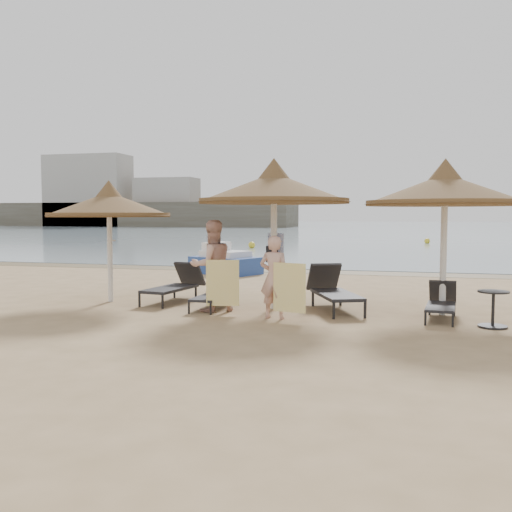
{
  "coord_description": "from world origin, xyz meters",
  "views": [
    {
      "loc": [
        2.62,
        -10.72,
        2.05
      ],
      "look_at": [
        -0.56,
        1.2,
        1.14
      ],
      "focal_mm": 40.0,
      "sensor_mm": 36.0,
      "label": 1
    }
  ],
  "objects_px": {
    "lounger_far_right": "(441,302)",
    "palapa_right": "(445,191)",
    "palapa_left": "(109,205)",
    "side_table": "(493,310)",
    "pedal_boat": "(225,262)",
    "lounger_near_left": "(214,293)",
    "person_left": "(212,259)",
    "person_right": "(274,270)",
    "palapa_center": "(274,189)",
    "lounger_near_right": "(333,289)",
    "lounger_far_left": "(176,284)"
  },
  "relations": [
    {
      "from": "pedal_boat",
      "to": "person_left",
      "type": "bearing_deg",
      "value": -49.25
    },
    {
      "from": "palapa_center",
      "to": "side_table",
      "type": "relative_size",
      "value": 4.93
    },
    {
      "from": "person_right",
      "to": "pedal_boat",
      "type": "height_order",
      "value": "person_right"
    },
    {
      "from": "person_right",
      "to": "lounger_far_right",
      "type": "bearing_deg",
      "value": -159.69
    },
    {
      "from": "palapa_center",
      "to": "person_left",
      "type": "xyz_separation_m",
      "value": [
        -1.18,
        -0.69,
        -1.47
      ]
    },
    {
      "from": "palapa_left",
      "to": "person_left",
      "type": "relative_size",
      "value": 1.28
    },
    {
      "from": "lounger_far_right",
      "to": "side_table",
      "type": "distance_m",
      "value": 1.11
    },
    {
      "from": "lounger_far_left",
      "to": "lounger_far_right",
      "type": "distance_m",
      "value": 5.97
    },
    {
      "from": "palapa_left",
      "to": "lounger_far_right",
      "type": "xyz_separation_m",
      "value": [
        7.39,
        -0.29,
        -1.94
      ]
    },
    {
      "from": "lounger_far_right",
      "to": "palapa_right",
      "type": "bearing_deg",
      "value": 90.04
    },
    {
      "from": "person_right",
      "to": "lounger_near_left",
      "type": "bearing_deg",
      "value": -25.7
    },
    {
      "from": "lounger_near_right",
      "to": "person_right",
      "type": "bearing_deg",
      "value": -148.36
    },
    {
      "from": "lounger_near_right",
      "to": "person_left",
      "type": "distance_m",
      "value": 2.69
    },
    {
      "from": "palapa_left",
      "to": "palapa_center",
      "type": "bearing_deg",
      "value": 0.55
    },
    {
      "from": "lounger_near_right",
      "to": "person_right",
      "type": "xyz_separation_m",
      "value": [
        -0.97,
        -1.41,
        0.52
      ]
    },
    {
      "from": "lounger_far_left",
      "to": "side_table",
      "type": "height_order",
      "value": "lounger_far_left"
    },
    {
      "from": "person_left",
      "to": "palapa_left",
      "type": "bearing_deg",
      "value": -53.22
    },
    {
      "from": "palapa_left",
      "to": "lounger_near_left",
      "type": "xyz_separation_m",
      "value": [
        2.64,
        -0.21,
        -1.94
      ]
    },
    {
      "from": "palapa_left",
      "to": "side_table",
      "type": "xyz_separation_m",
      "value": [
        8.25,
        -0.99,
        -1.95
      ]
    },
    {
      "from": "pedal_boat",
      "to": "palapa_right",
      "type": "bearing_deg",
      "value": -19.36
    },
    {
      "from": "palapa_left",
      "to": "lounger_near_left",
      "type": "bearing_deg",
      "value": -4.52
    },
    {
      "from": "palapa_right",
      "to": "side_table",
      "type": "bearing_deg",
      "value": -54.84
    },
    {
      "from": "lounger_near_left",
      "to": "side_table",
      "type": "height_order",
      "value": "lounger_near_left"
    },
    {
      "from": "palapa_left",
      "to": "person_right",
      "type": "height_order",
      "value": "palapa_left"
    },
    {
      "from": "lounger_near_right",
      "to": "side_table",
      "type": "bearing_deg",
      "value": -46.14
    },
    {
      "from": "palapa_center",
      "to": "lounger_near_right",
      "type": "xyz_separation_m",
      "value": [
        1.26,
        0.22,
        -2.16
      ]
    },
    {
      "from": "palapa_center",
      "to": "lounger_far_right",
      "type": "relative_size",
      "value": 2.01
    },
    {
      "from": "palapa_right",
      "to": "pedal_boat",
      "type": "relative_size",
      "value": 1.19
    },
    {
      "from": "lounger_near_right",
      "to": "pedal_boat",
      "type": "height_order",
      "value": "pedal_boat"
    },
    {
      "from": "palapa_left",
      "to": "side_table",
      "type": "distance_m",
      "value": 8.53
    },
    {
      "from": "palapa_right",
      "to": "person_left",
      "type": "relative_size",
      "value": 1.43
    },
    {
      "from": "palapa_left",
      "to": "lounger_near_right",
      "type": "distance_m",
      "value": 5.5
    },
    {
      "from": "lounger_near_left",
      "to": "pedal_boat",
      "type": "relative_size",
      "value": 0.6
    },
    {
      "from": "lounger_far_right",
      "to": "side_table",
      "type": "height_order",
      "value": "lounger_far_right"
    },
    {
      "from": "person_left",
      "to": "person_right",
      "type": "bearing_deg",
      "value": 121.64
    },
    {
      "from": "person_right",
      "to": "lounger_far_left",
      "type": "bearing_deg",
      "value": -24.96
    },
    {
      "from": "lounger_near_left",
      "to": "person_right",
      "type": "bearing_deg",
      "value": -29.7
    },
    {
      "from": "palapa_center",
      "to": "lounger_far_right",
      "type": "height_order",
      "value": "palapa_center"
    },
    {
      "from": "lounger_near_right",
      "to": "pedal_boat",
      "type": "relative_size",
      "value": 0.83
    },
    {
      "from": "person_left",
      "to": "person_right",
      "type": "height_order",
      "value": "person_left"
    },
    {
      "from": "lounger_far_right",
      "to": "side_table",
      "type": "xyz_separation_m",
      "value": [
        0.85,
        -0.71,
        -0.01
      ]
    },
    {
      "from": "palapa_center",
      "to": "lounger_near_left",
      "type": "relative_size",
      "value": 2.03
    },
    {
      "from": "lounger_near_right",
      "to": "lounger_far_right",
      "type": "bearing_deg",
      "value": -37.82
    },
    {
      "from": "palapa_right",
      "to": "person_right",
      "type": "relative_size",
      "value": 1.68
    },
    {
      "from": "lounger_near_right",
      "to": "lounger_near_left",
      "type": "bearing_deg",
      "value": 166.59
    },
    {
      "from": "person_left",
      "to": "pedal_boat",
      "type": "relative_size",
      "value": 0.84
    },
    {
      "from": "side_table",
      "to": "person_right",
      "type": "bearing_deg",
      "value": -177.78
    },
    {
      "from": "person_left",
      "to": "lounger_far_left",
      "type": "bearing_deg",
      "value": -80.43
    },
    {
      "from": "lounger_near_left",
      "to": "person_left",
      "type": "height_order",
      "value": "person_left"
    },
    {
      "from": "side_table",
      "to": "lounger_near_right",
      "type": "bearing_deg",
      "value": 157.76
    }
  ]
}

